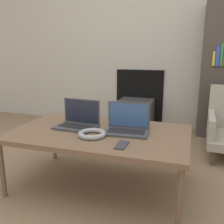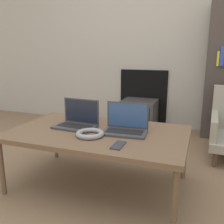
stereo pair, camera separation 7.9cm
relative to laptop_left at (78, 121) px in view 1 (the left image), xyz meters
name	(u,v)px [view 1 (the left image)]	position (x,y,z in m)	size (l,w,h in m)	color
ground_plane	(81,213)	(0.20, -0.42, -0.50)	(14.00, 14.00, 0.00)	#7A6047
wall_back	(147,33)	(0.20, 1.77, 0.78)	(7.00, 0.08, 2.60)	#ADA89E
table	(100,135)	(0.20, -0.05, -0.08)	(1.32, 0.79, 0.46)	brown
laptop_left	(78,121)	(0.00, 0.00, 0.00)	(0.34, 0.23, 0.22)	#38383D
laptop_right	(127,126)	(0.40, 0.00, 0.00)	(0.33, 0.23, 0.22)	#38383D
headphones	(92,134)	(0.19, -0.17, -0.03)	(0.20, 0.20, 0.03)	gray
phone	(122,145)	(0.44, -0.28, -0.04)	(0.06, 0.15, 0.01)	#333338
tv	(135,115)	(0.13, 1.50, -0.30)	(0.45, 0.44, 0.40)	#383838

